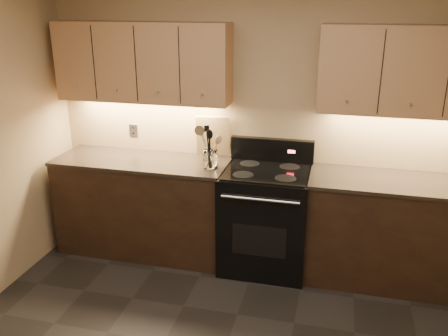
{
  "coord_description": "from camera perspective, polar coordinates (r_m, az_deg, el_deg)",
  "views": [
    {
      "loc": [
        0.65,
        -2.16,
        2.33
      ],
      "look_at": [
        -0.25,
        1.45,
        1.0
      ],
      "focal_mm": 38.0,
      "sensor_mm": 36.0,
      "label": 1
    }
  ],
  "objects": [
    {
      "name": "outlet_plate",
      "position": [
        4.75,
        -10.85,
        4.48
      ],
      "size": [
        0.08,
        0.01,
        0.12
      ],
      "primitive_type": "cube",
      "color": "#B2B5BA",
      "rests_on": "wall_back"
    },
    {
      "name": "counter_right",
      "position": [
        4.32,
        19.72,
        -7.21
      ],
      "size": [
        1.46,
        0.62,
        0.93
      ],
      "color": "black",
      "rests_on": "ground"
    },
    {
      "name": "wall_back",
      "position": [
        4.33,
        4.96,
        5.78
      ],
      "size": [
        4.0,
        0.04,
        2.6
      ],
      "primitive_type": "cube",
      "color": "tan",
      "rests_on": "ground"
    },
    {
      "name": "black_spoon",
      "position": [
        4.16,
        -1.68,
        2.57
      ],
      "size": [
        0.07,
        0.12,
        0.34
      ],
      "primitive_type": null,
      "rotation": [
        0.18,
        0.04,
        -0.01
      ],
      "color": "black",
      "rests_on": "utensil_crock"
    },
    {
      "name": "utensil_crock",
      "position": [
        4.16,
        -1.67,
        1.04
      ],
      "size": [
        0.15,
        0.15,
        0.16
      ],
      "color": "white",
      "rests_on": "counter_left"
    },
    {
      "name": "steel_skimmer",
      "position": [
        4.12,
        -1.3,
        2.58
      ],
      "size": [
        0.23,
        0.12,
        0.37
      ],
      "primitive_type": null,
      "rotation": [
        -0.11,
        -0.39,
        0.1
      ],
      "color": "silver",
      "rests_on": "utensil_crock"
    },
    {
      "name": "counter_left",
      "position": [
        4.63,
        -9.57,
        -4.44
      ],
      "size": [
        1.62,
        0.62,
        0.93
      ],
      "color": "black",
      "rests_on": "ground"
    },
    {
      "name": "steel_spatula",
      "position": [
        4.12,
        -1.34,
        2.76
      ],
      "size": [
        0.22,
        0.12,
        0.38
      ],
      "primitive_type": null,
      "rotation": [
        0.01,
        -0.35,
        -0.21
      ],
      "color": "silver",
      "rests_on": "utensil_crock"
    },
    {
      "name": "wooden_spoon",
      "position": [
        4.14,
        -2.07,
        2.16
      ],
      "size": [
        0.17,
        0.1,
        0.29
      ],
      "primitive_type": null,
      "rotation": [
        -0.06,
        0.41,
        0.18
      ],
      "color": "#DABA75",
      "rests_on": "utensil_crock"
    },
    {
      "name": "stove",
      "position": [
        4.3,
        5.01,
        -5.96
      ],
      "size": [
        0.76,
        0.68,
        1.14
      ],
      "color": "black",
      "rests_on": "ground"
    },
    {
      "name": "upper_cab_left",
      "position": [
        4.41,
        -9.78,
        12.42
      ],
      "size": [
        1.6,
        0.3,
        0.7
      ],
      "primitive_type": "cube",
      "color": "#AA8055",
      "rests_on": "wall_back"
    },
    {
      "name": "black_turner",
      "position": [
        4.11,
        -1.7,
        2.66
      ],
      "size": [
        0.14,
        0.13,
        0.39
      ],
      "primitive_type": null,
      "rotation": [
        -0.11,
        -0.06,
        0.42
      ],
      "color": "black",
      "rests_on": "utensil_crock"
    },
    {
      "name": "cutting_board",
      "position": [
        4.44,
        -1.34,
        3.84
      ],
      "size": [
        0.32,
        0.13,
        0.39
      ],
      "primitive_type": "cube",
      "rotation": [
        0.17,
        0.0,
        0.14
      ],
      "color": "#DABA75",
      "rests_on": "counter_left"
    },
    {
      "name": "upper_cab_right",
      "position": [
        4.08,
        21.7,
        10.79
      ],
      "size": [
        1.44,
        0.3,
        0.7
      ],
      "primitive_type": "cube",
      "color": "#AA8055",
      "rests_on": "wall_back"
    }
  ]
}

